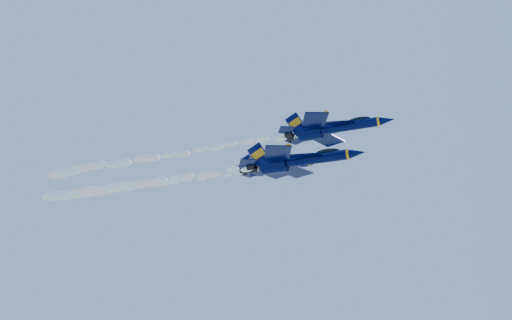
% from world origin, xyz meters
% --- Properties ---
extents(jet_lead, '(15.88, 13.02, 5.90)m').
position_xyz_m(jet_lead, '(13.61, -12.13, 151.52)').
color(jet_lead, '#000531').
extents(smoke_trail_jet_lead, '(44.50, 1.77, 1.59)m').
position_xyz_m(smoke_trail_jet_lead, '(-15.42, -12.13, 151.13)').
color(smoke_trail_jet_lead, white).
extents(jet_second, '(19.94, 16.35, 7.41)m').
position_xyz_m(jet_second, '(5.71, -3.13, 150.79)').
color(jet_second, '#000531').
extents(smoke_trail_jet_second, '(44.50, 2.22, 2.00)m').
position_xyz_m(smoke_trail_jet_second, '(-25.06, -3.13, 150.36)').
color(smoke_trail_jet_second, white).
extents(jet_third, '(15.97, 13.10, 5.93)m').
position_xyz_m(jet_third, '(-1.78, 7.35, 154.28)').
color(jet_third, '#000531').
extents(smoke_trail_jet_third, '(44.50, 1.78, 1.60)m').
position_xyz_m(smoke_trail_jet_third, '(-30.86, 7.35, 153.89)').
color(smoke_trail_jet_third, white).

